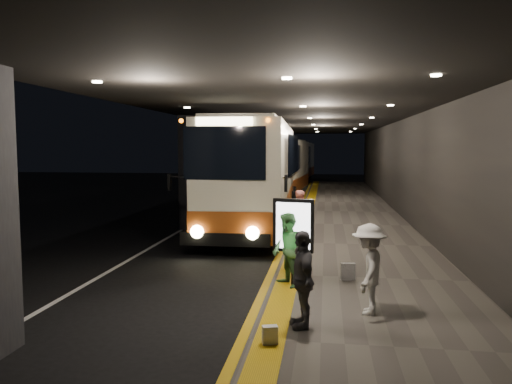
# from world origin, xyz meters

# --- Properties ---
(ground) EXTENTS (90.00, 90.00, 0.00)m
(ground) POSITION_xyz_m (0.00, 0.00, 0.00)
(ground) COLOR black
(lane_line_white) EXTENTS (0.12, 50.00, 0.01)m
(lane_line_white) POSITION_xyz_m (-1.80, 5.00, 0.01)
(lane_line_white) COLOR silver
(lane_line_white) RESTS_ON ground
(kerb_stripe_yellow) EXTENTS (0.18, 50.00, 0.01)m
(kerb_stripe_yellow) POSITION_xyz_m (2.35, 5.00, 0.01)
(kerb_stripe_yellow) COLOR gold
(kerb_stripe_yellow) RESTS_ON ground
(sidewalk) EXTENTS (4.50, 50.00, 0.15)m
(sidewalk) POSITION_xyz_m (4.75, 5.00, 0.07)
(sidewalk) COLOR #514C44
(sidewalk) RESTS_ON ground
(tactile_strip) EXTENTS (0.50, 50.00, 0.01)m
(tactile_strip) POSITION_xyz_m (2.85, 5.00, 0.16)
(tactile_strip) COLOR gold
(tactile_strip) RESTS_ON sidewalk
(terminal_wall) EXTENTS (0.10, 50.00, 6.00)m
(terminal_wall) POSITION_xyz_m (7.00, 5.00, 3.00)
(terminal_wall) COLOR black
(terminal_wall) RESTS_ON ground
(support_columns) EXTENTS (0.80, 24.80, 4.40)m
(support_columns) POSITION_xyz_m (-1.50, 4.00, 2.20)
(support_columns) COLOR black
(support_columns) RESTS_ON ground
(canopy) EXTENTS (9.00, 50.00, 0.40)m
(canopy) POSITION_xyz_m (2.50, 5.00, 4.60)
(canopy) COLOR black
(canopy) RESTS_ON support_columns
(coach_main) EXTENTS (3.16, 13.00, 4.03)m
(coach_main) POSITION_xyz_m (0.89, 5.16, 1.93)
(coach_main) COLOR beige
(coach_main) RESTS_ON ground
(coach_second) EXTENTS (3.16, 11.61, 3.60)m
(coach_second) POSITION_xyz_m (0.79, 17.39, 1.73)
(coach_second) COLOR beige
(coach_second) RESTS_ON ground
(coach_third) EXTENTS (2.87, 11.39, 3.55)m
(coach_third) POSITION_xyz_m (0.98, 32.94, 1.70)
(coach_third) COLOR beige
(coach_third) RESTS_ON ground
(passenger_boarding) EXTENTS (0.60, 0.73, 1.72)m
(passenger_boarding) POSITION_xyz_m (2.94, 0.59, 1.01)
(passenger_boarding) COLOR #AD5951
(passenger_boarding) RESTS_ON sidewalk
(passenger_waiting_green) EXTENTS (0.85, 0.92, 1.62)m
(passenger_waiting_green) POSITION_xyz_m (2.90, -4.17, 0.96)
(passenger_waiting_green) COLOR #467E46
(passenger_waiting_green) RESTS_ON sidewalk
(passenger_waiting_white) EXTENTS (0.68, 1.14, 1.65)m
(passenger_waiting_white) POSITION_xyz_m (4.48, -5.73, 0.98)
(passenger_waiting_white) COLOR beige
(passenger_waiting_white) RESTS_ON sidewalk
(passenger_waiting_grey) EXTENTS (0.71, 1.06, 1.65)m
(passenger_waiting_grey) POSITION_xyz_m (3.32, -6.58, 0.97)
(passenger_waiting_grey) COLOR #4E4D52
(passenger_waiting_grey) RESTS_ON sidewalk
(bag_polka) EXTENTS (0.34, 0.21, 0.39)m
(bag_polka) POSITION_xyz_m (4.22, -3.42, 0.34)
(bag_polka) COLOR black
(bag_polka) RESTS_ON sidewalk
(bag_plain) EXTENTS (0.27, 0.20, 0.29)m
(bag_plain) POSITION_xyz_m (2.87, -7.42, 0.30)
(bag_plain) COLOR silver
(bag_plain) RESTS_ON sidewalk
(info_sign) EXTENTS (0.90, 0.29, 1.91)m
(info_sign) POSITION_xyz_m (3.00, -4.04, 1.44)
(info_sign) COLOR black
(info_sign) RESTS_ON sidewalk
(stanchion_post) EXTENTS (0.05, 0.05, 1.14)m
(stanchion_post) POSITION_xyz_m (2.90, -2.04, 0.72)
(stanchion_post) COLOR black
(stanchion_post) RESTS_ON sidewalk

